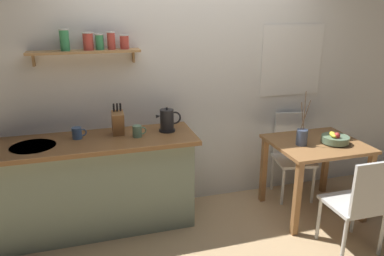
% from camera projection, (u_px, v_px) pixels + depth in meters
% --- Properties ---
extents(ground_plane, '(14.00, 14.00, 0.00)m').
position_uv_depth(ground_plane, '(209.00, 228.00, 3.56)').
color(ground_plane, tan).
extents(back_wall, '(6.80, 0.11, 2.70)m').
position_uv_depth(back_wall, '(209.00, 77.00, 3.78)').
color(back_wall, white).
rests_on(back_wall, ground_plane).
extents(kitchen_counter, '(1.83, 0.63, 0.91)m').
position_uv_depth(kitchen_counter, '(98.00, 184.00, 3.44)').
color(kitchen_counter, gray).
rests_on(kitchen_counter, ground_plane).
extents(wall_shelf, '(0.97, 0.20, 0.32)m').
position_uv_depth(wall_shelf, '(90.00, 46.00, 3.21)').
color(wall_shelf, tan).
extents(dining_table, '(0.88, 0.76, 0.76)m').
position_uv_depth(dining_table, '(316.00, 154.00, 3.67)').
color(dining_table, '#9E6B3D').
rests_on(dining_table, ground_plane).
extents(dining_chair_near, '(0.44, 0.41, 0.89)m').
position_uv_depth(dining_chair_near, '(360.00, 201.00, 3.05)').
color(dining_chair_near, silver).
rests_on(dining_chair_near, ground_plane).
extents(dining_chair_far, '(0.46, 0.47, 0.93)m').
position_uv_depth(dining_chair_far, '(292.00, 151.00, 4.08)').
color(dining_chair_far, white).
rests_on(dining_chair_far, ground_plane).
extents(fruit_bowl, '(0.26, 0.26, 0.13)m').
position_uv_depth(fruit_bowl, '(335.00, 139.00, 3.58)').
color(fruit_bowl, slate).
rests_on(fruit_bowl, dining_table).
extents(twig_vase, '(0.11, 0.11, 0.53)m').
position_uv_depth(twig_vase, '(302.00, 137.00, 3.53)').
color(twig_vase, '#475675').
rests_on(twig_vase, dining_table).
extents(electric_kettle, '(0.24, 0.15, 0.24)m').
position_uv_depth(electric_kettle, '(167.00, 120.00, 3.48)').
color(electric_kettle, black).
rests_on(electric_kettle, kitchen_counter).
extents(knife_block, '(0.11, 0.16, 0.31)m').
position_uv_depth(knife_block, '(118.00, 123.00, 3.36)').
color(knife_block, '#9E6B3D').
rests_on(knife_block, kitchen_counter).
extents(coffee_mug_by_sink, '(0.13, 0.09, 0.10)m').
position_uv_depth(coffee_mug_by_sink, '(77.00, 133.00, 3.29)').
color(coffee_mug_by_sink, '#3D5B89').
rests_on(coffee_mug_by_sink, kitchen_counter).
extents(coffee_mug_spare, '(0.13, 0.08, 0.11)m').
position_uv_depth(coffee_mug_spare, '(138.00, 131.00, 3.34)').
color(coffee_mug_spare, slate).
rests_on(coffee_mug_spare, kitchen_counter).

